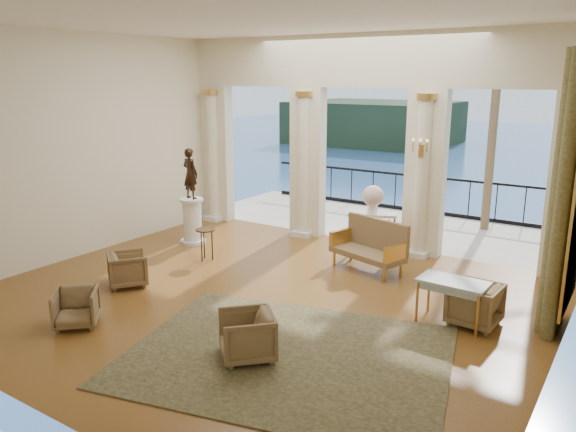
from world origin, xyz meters
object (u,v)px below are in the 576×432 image
Objects in this scene: pedestal at (192,222)px; console_table at (372,220)px; statue at (190,174)px; side_table at (206,233)px; armchair_a at (76,306)px; game_table at (453,285)px; settee at (371,245)px; armchair_b at (247,334)px; armchair_d at (128,268)px; armchair_c at (475,302)px.

pedestal reaches higher than console_table.
side_table is (1.04, -0.74, -1.02)m from statue.
armchair_a is 5.63m from game_table.
settee is at bearing -88.85° from console_table.
pedestal is 0.97× the size of console_table.
armchair_b is 4.12m from settee.
armchair_d is 0.65× the size of game_table.
armchair_b reaches higher than armchair_a.
settee is (-2.36, 1.43, 0.13)m from armchair_c.
statue is 1.06× the size of console_table.
side_table is at bearing 54.15° from armchair_a.
armchair_c is 2.76m from settee.
pedestal is (-4.23, 3.55, 0.14)m from armchair_b.
armchair_d is at bearing -68.89° from armchair_c.
settee is 1.53× the size of console_table.
armchair_d is at bearing -150.04° from console_table.
armchair_c is 0.45× the size of settee.
side_table is at bearing -166.11° from console_table.
armchair_a is 1.70m from armchair_d.
console_table is at bearing -155.10° from statue.
console_table is (-2.70, 2.17, 0.41)m from armchair_c.
armchair_d is 0.65× the size of pedestal.
armchair_b is at bearing -124.15° from game_table.
pedestal is at bearing -0.00° from statue.
side_table reaches higher than armchair_a.
settee is 2.46× the size of side_table.
settee reaches higher than armchair_b.
settee is 4.12m from pedestal.
armchair_d is (-0.66, 1.57, 0.02)m from armchair_a.
console_table is at bearing 24.21° from armchair_a.
armchair_c reaches higher than side_table.
game_table is (2.07, -1.57, 0.13)m from settee.
settee reaches higher than armchair_c.
console_table is at bearing -124.71° from armchair_c.
armchair_c reaches higher than game_table.
armchair_b is 0.67× the size of console_table.
game_table is 3.33m from console_table.
side_table is at bearing -35.26° from pedestal.
armchair_c reaches higher than armchair_d.
pedestal is at bearing -93.55° from armchair_c.
statue is at bearing 66.42° from armchair_a.
pedestal reaches higher than armchair_d.
armchair_d is at bearing -72.15° from pedestal.
console_table is (-2.40, 2.31, 0.15)m from game_table.
pedestal is (-4.08, -0.57, 0.01)m from settee.
armchair_c is 0.69× the size of console_table.
console_table reaches higher than armchair_c.
armchair_b is 4.26m from side_table.
armchair_b is at bearing 145.67° from statue.
settee is 1.45× the size of statue.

